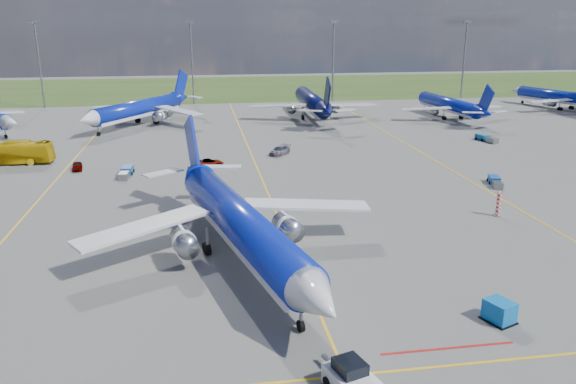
{
  "coord_description": "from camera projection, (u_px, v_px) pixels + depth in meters",
  "views": [
    {
      "loc": [
        -8.77,
        -50.75,
        22.32
      ],
      "look_at": [
        0.7,
        8.67,
        4.0
      ],
      "focal_mm": 35.0,
      "sensor_mm": 36.0,
      "label": 1
    }
  ],
  "objects": [
    {
      "name": "taxiway_lines",
      "position": [
        264.0,
        181.0,
        81.96
      ],
      "size": [
        60.25,
        160.0,
        0.02
      ],
      "color": "gold",
      "rests_on": "ground"
    },
    {
      "name": "bg_jet_ne",
      "position": [
        447.0,
        118.0,
        135.38
      ],
      "size": [
        30.04,
        37.93,
        9.42
      ],
      "primitive_type": null,
      "rotation": [
        0.0,
        0.0,
        3.22
      ],
      "color": "#0B1E9E",
      "rests_on": "ground"
    },
    {
      "name": "grass_strip",
      "position": [
        223.0,
        88.0,
        197.47
      ],
      "size": [
        400.0,
        80.0,
        0.01
      ],
      "primitive_type": "cube",
      "color": "#2D4719",
      "rests_on": "ground"
    },
    {
      "name": "apron_bus",
      "position": [
        10.0,
        153.0,
        91.23
      ],
      "size": [
        13.63,
        3.81,
        3.76
      ],
      "primitive_type": "imported",
      "rotation": [
        0.0,
        0.0,
        1.52
      ],
      "color": "gold",
      "rests_on": "ground"
    },
    {
      "name": "uld_container",
      "position": [
        499.0,
        311.0,
        43.4
      ],
      "size": [
        2.36,
        2.59,
        1.69
      ],
      "primitive_type": "cube",
      "rotation": [
        0.0,
        0.0,
        0.38
      ],
      "color": "#0D65B9",
      "rests_on": "ground"
    },
    {
      "name": "main_airliner",
      "position": [
        241.0,
        260.0,
        54.74
      ],
      "size": [
        41.89,
        49.36,
        11.21
      ],
      "primitive_type": null,
      "rotation": [
        0.0,
        0.0,
        0.24
      ],
      "color": "#0B1E9E",
      "rests_on": "ground"
    },
    {
      "name": "warning_post",
      "position": [
        498.0,
        204.0,
        66.8
      ],
      "size": [
        0.5,
        0.5,
        3.0
      ],
      "primitive_type": "cylinder",
      "color": "red",
      "rests_on": "ground"
    },
    {
      "name": "service_car_b",
      "position": [
        210.0,
        163.0,
        89.95
      ],
      "size": [
        4.91,
        2.99,
        1.27
      ],
      "primitive_type": "imported",
      "rotation": [
        0.0,
        0.0,
        1.77
      ],
      "color": "#999999",
      "rests_on": "ground"
    },
    {
      "name": "service_car_c",
      "position": [
        280.0,
        150.0,
        98.03
      ],
      "size": [
        4.7,
        5.2,
        1.45
      ],
      "primitive_type": "imported",
      "rotation": [
        0.0,
        0.0,
        -0.67
      ],
      "color": "#999999",
      "rests_on": "ground"
    },
    {
      "name": "floodlight_masts",
      "position": [
        264.0,
        58.0,
        157.53
      ],
      "size": [
        202.2,
        0.5,
        22.7
      ],
      "color": "slate",
      "rests_on": "ground"
    },
    {
      "name": "baggage_tug_e",
      "position": [
        486.0,
        139.0,
        108.86
      ],
      "size": [
        2.55,
        5.38,
        1.17
      ],
      "rotation": [
        0.0,
        0.0,
        0.23
      ],
      "color": "#185C90",
      "rests_on": "ground"
    },
    {
      "name": "bg_jet_ene",
      "position": [
        558.0,
        109.0,
        149.61
      ],
      "size": [
        36.37,
        41.85,
        9.26
      ],
      "primitive_type": null,
      "rotation": [
        0.0,
        0.0,
        3.45
      ],
      "color": "#0B1E9E",
      "rests_on": "ground"
    },
    {
      "name": "baggage_tug_w",
      "position": [
        495.0,
        182.0,
        79.79
      ],
      "size": [
        2.66,
        4.97,
        1.08
      ],
      "rotation": [
        0.0,
        0.0,
        -0.3
      ],
      "color": "#194B98",
      "rests_on": "ground"
    },
    {
      "name": "bg_jet_n",
      "position": [
        312.0,
        117.0,
        136.24
      ],
      "size": [
        33.51,
        43.33,
        11.12
      ],
      "primitive_type": null,
      "rotation": [
        0.0,
        0.0,
        3.11
      ],
      "color": "#070D40",
      "rests_on": "ground"
    },
    {
      "name": "service_car_a",
      "position": [
        77.0,
        166.0,
        87.83
      ],
      "size": [
        2.07,
        3.9,
        1.26
      ],
      "primitive_type": "imported",
      "rotation": [
        0.0,
        0.0,
        0.16
      ],
      "color": "#999999",
      "rests_on": "ground"
    },
    {
      "name": "ground",
      "position": [
        295.0,
        256.0,
        55.77
      ],
      "size": [
        400.0,
        400.0,
        0.0
      ],
      "primitive_type": "plane",
      "color": "#525250",
      "rests_on": "ground"
    },
    {
      "name": "bg_jet_nnw",
      "position": [
        140.0,
        125.0,
        125.91
      ],
      "size": [
        47.75,
        50.96,
        10.67
      ],
      "primitive_type": null,
      "rotation": [
        0.0,
        0.0,
        -0.55
      ],
      "color": "#0B1E9E",
      "rests_on": "ground"
    },
    {
      "name": "pushback_tug",
      "position": [
        354.0,
        383.0,
        34.79
      ],
      "size": [
        3.53,
        6.28,
        2.09
      ],
      "rotation": [
        0.0,
        0.0,
        0.31
      ],
      "color": "silver",
      "rests_on": "ground"
    },
    {
      "name": "baggage_tug_c",
      "position": [
        126.0,
        172.0,
        84.58
      ],
      "size": [
        1.77,
        5.43,
        1.2
      ],
      "rotation": [
        0.0,
        0.0,
        -0.07
      ],
      "color": "#184C91",
      "rests_on": "ground"
    }
  ]
}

